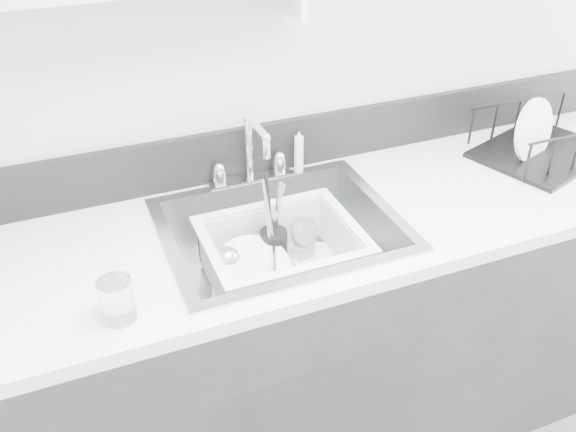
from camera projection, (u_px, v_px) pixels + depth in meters
name	position (u px, v px, depth m)	size (l,w,h in m)	color
room_shell	(571.00, 15.00, 0.61)	(3.50, 3.00, 2.60)	silver
counter_run	(282.00, 346.00, 1.91)	(3.20, 0.62, 0.92)	#26262A
backsplash	(245.00, 152.00, 1.84)	(3.20, 0.02, 0.16)	black
sink	(281.00, 251.00, 1.70)	(0.64, 0.52, 0.20)	silver
faucet	(251.00, 165.00, 1.81)	(0.26, 0.18, 0.23)	silver
side_sprayer	(299.00, 152.00, 1.86)	(0.03, 0.03, 0.14)	silver
wash_tub	(282.00, 257.00, 1.68)	(0.42, 0.34, 0.16)	silver
plate_stack	(257.00, 275.00, 1.68)	(0.26, 0.25, 0.10)	white
utensil_cup	(274.00, 244.00, 1.74)	(0.08, 0.08, 0.27)	black
ladle	(255.00, 265.00, 1.69)	(0.30, 0.11, 0.09)	silver
tumbler_in_tub	(303.00, 239.00, 1.77)	(0.07, 0.07, 0.11)	white
tumbler_counter	(117.00, 300.00, 1.32)	(0.07, 0.07, 0.10)	white
dish_rack	(545.00, 134.00, 1.96)	(0.42, 0.31, 0.15)	black
bowl_small	(319.00, 275.00, 1.69)	(0.12, 0.12, 0.04)	white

